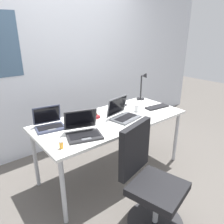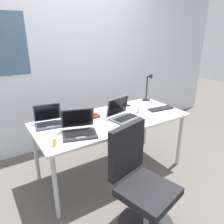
% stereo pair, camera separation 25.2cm
% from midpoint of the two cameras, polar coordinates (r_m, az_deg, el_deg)
% --- Properties ---
extents(ground_plane, '(12.00, 12.00, 0.00)m').
position_cam_midpoint_polar(ground_plane, '(2.91, 2.56, -15.28)').
color(ground_plane, '#56514C').
extents(wall_back, '(6.00, 0.13, 2.60)m').
position_cam_midpoint_polar(wall_back, '(3.33, -8.38, 13.49)').
color(wall_back, silver).
rests_on(wall_back, ground_plane).
extents(desk, '(1.80, 0.80, 0.74)m').
position_cam_midpoint_polar(desk, '(2.57, 2.81, -2.90)').
color(desk, white).
rests_on(desk, ground_plane).
extents(desk_lamp, '(0.12, 0.18, 0.40)m').
position_cam_midpoint_polar(desk_lamp, '(3.18, 11.83, 6.24)').
color(desk_lamp, black).
rests_on(desk_lamp, desk).
extents(laptop_mid_desk, '(0.33, 0.28, 0.22)m').
position_cam_midpoint_polar(laptop_mid_desk, '(2.42, -13.45, -2.38)').
color(laptop_mid_desk, '#33384C').
rests_on(laptop_mid_desk, desk).
extents(laptop_by_keyboard, '(0.37, 0.33, 0.24)m').
position_cam_midpoint_polar(laptop_by_keyboard, '(2.53, 5.81, -0.76)').
color(laptop_by_keyboard, '#515459').
rests_on(laptop_by_keyboard, desk).
extents(laptop_front_right, '(0.41, 0.39, 0.24)m').
position_cam_midpoint_polar(laptop_front_right, '(2.17, -5.38, -4.65)').
color(laptop_front_right, '#232326').
rests_on(laptop_front_right, desk).
extents(external_keyboard, '(0.34, 0.16, 0.02)m').
position_cam_midpoint_polar(external_keyboard, '(2.93, 15.11, 0.81)').
color(external_keyboard, black).
rests_on(external_keyboard, desk).
extents(computer_mouse, '(0.08, 0.11, 0.03)m').
position_cam_midpoint_polar(computer_mouse, '(2.92, 9.78, 1.38)').
color(computer_mouse, black).
rests_on(computer_mouse, desk).
extents(cell_phone, '(0.10, 0.15, 0.01)m').
position_cam_midpoint_polar(cell_phone, '(3.00, 6.11, 1.83)').
color(cell_phone, black).
rests_on(cell_phone, desk).
extents(pill_bottle, '(0.04, 0.04, 0.08)m').
position_cam_midpoint_polar(pill_bottle, '(1.99, -11.40, -7.69)').
color(pill_bottle, gold).
rests_on(pill_bottle, desk).
extents(book_stack, '(0.21, 0.18, 0.06)m').
position_cam_midpoint_polar(book_stack, '(2.56, -3.12, -0.98)').
color(book_stack, maroon).
rests_on(book_stack, desk).
extents(coffee_mug, '(0.11, 0.08, 0.09)m').
position_cam_midpoint_polar(coffee_mug, '(2.75, 9.84, 0.74)').
color(coffee_mug, white).
rests_on(coffee_mug, desk).
extents(office_chair, '(0.54, 0.59, 0.97)m').
position_cam_midpoint_polar(office_chair, '(2.07, 11.24, -19.39)').
color(office_chair, black).
rests_on(office_chair, ground_plane).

